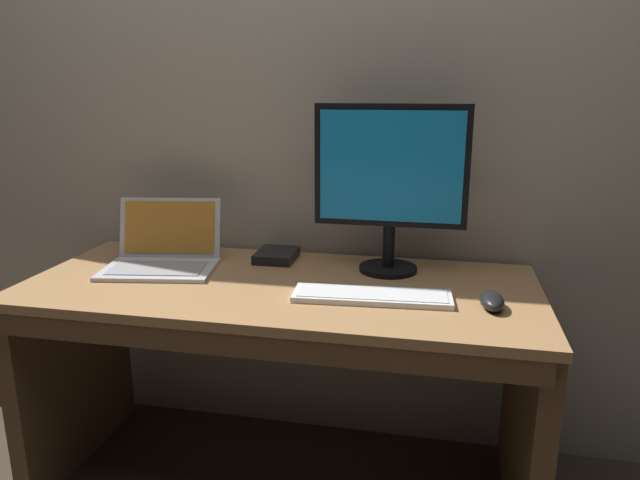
# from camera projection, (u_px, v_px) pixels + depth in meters

# --- Properties ---
(back_wall) EXTENTS (3.71, 0.04, 2.85)m
(back_wall) POSITION_uv_depth(u_px,v_px,m) (306.00, 44.00, 1.94)
(back_wall) COLOR #ADA38E
(back_wall) RESTS_ON ground
(desk) EXTENTS (1.55, 0.67, 0.71)m
(desk) POSITION_uv_depth(u_px,v_px,m) (280.00, 353.00, 1.82)
(desk) COLOR #A87A4C
(desk) RESTS_ON ground
(laptop_silver) EXTENTS (0.39, 0.35, 0.21)m
(laptop_silver) POSITION_uv_depth(u_px,v_px,m) (163.00, 254.00, 1.91)
(laptop_silver) COLOR silver
(laptop_silver) RESTS_ON desk
(external_monitor) EXTENTS (0.48, 0.19, 0.53)m
(external_monitor) POSITION_uv_depth(u_px,v_px,m) (390.00, 180.00, 1.79)
(external_monitor) COLOR black
(external_monitor) RESTS_ON desk
(wired_keyboard) EXTENTS (0.45, 0.16, 0.02)m
(wired_keyboard) POSITION_uv_depth(u_px,v_px,m) (372.00, 296.00, 1.63)
(wired_keyboard) COLOR white
(wired_keyboard) RESTS_ON desk
(computer_mouse) EXTENTS (0.07, 0.13, 0.04)m
(computer_mouse) POSITION_uv_depth(u_px,v_px,m) (492.00, 301.00, 1.56)
(computer_mouse) COLOR black
(computer_mouse) RESTS_ON desk
(external_drive_box) EXTENTS (0.13, 0.16, 0.03)m
(external_drive_box) POSITION_uv_depth(u_px,v_px,m) (276.00, 255.00, 1.99)
(external_drive_box) COLOR black
(external_drive_box) RESTS_ON desk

